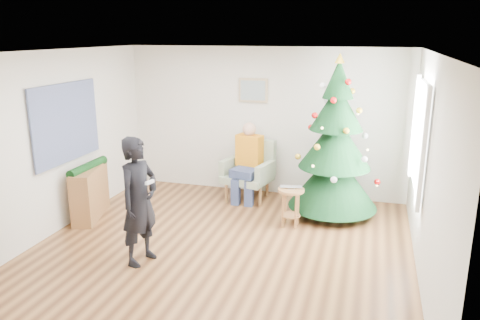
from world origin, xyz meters
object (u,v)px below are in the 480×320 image
(standing_man, at_px, (139,201))
(christmas_tree, at_px, (335,145))
(console, at_px, (90,193))
(armchair, at_px, (249,177))
(stool, at_px, (291,207))

(standing_man, bearing_deg, christmas_tree, -29.13)
(console, bearing_deg, standing_man, -52.98)
(armchair, bearing_deg, standing_man, -91.02)
(stool, distance_m, armchair, 1.38)
(christmas_tree, height_order, standing_man, christmas_tree)
(christmas_tree, height_order, stool, christmas_tree)
(standing_man, bearing_deg, console, 66.63)
(christmas_tree, xyz_separation_m, stool, (-0.55, -0.68, -0.84))
(stool, xyz_separation_m, armchair, (-0.92, 1.02, 0.08))
(stool, height_order, standing_man, standing_man)
(christmas_tree, relative_size, standing_man, 1.56)
(standing_man, distance_m, console, 1.90)
(console, bearing_deg, stool, -6.31)
(armchair, bearing_deg, stool, -34.35)
(stool, relative_size, console, 0.59)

